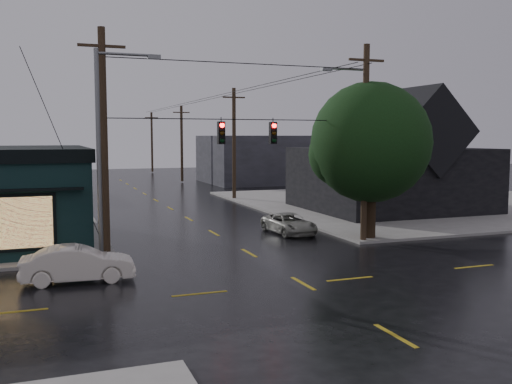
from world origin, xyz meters
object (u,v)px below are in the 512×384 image
object	(u,v)px
utility_pole_nw	(107,261)
utility_pole_ne	(363,242)
suv_silver	(289,224)
corner_tree	(370,143)
sedan_cream	(78,264)

from	to	relation	value
utility_pole_nw	utility_pole_ne	xyz separation A→B (m)	(13.00, 0.00, 0.00)
utility_pole_ne	suv_silver	distance (m)	4.61
corner_tree	suv_silver	distance (m)	6.49
corner_tree	utility_pole_nw	distance (m)	14.60
sedan_cream	suv_silver	distance (m)	13.82
utility_pole_nw	suv_silver	distance (m)	11.15
sedan_cream	utility_pole_ne	bearing A→B (deg)	-73.47
corner_tree	suv_silver	size ratio (longest dim) A/B	1.99
sedan_cream	corner_tree	bearing A→B (deg)	-72.17
utility_pole_ne	sedan_cream	xyz separation A→B (m)	(-14.39, -3.29, 0.69)
corner_tree	sedan_cream	xyz separation A→B (m)	(-15.03, -3.80, -4.49)
suv_silver	utility_pole_ne	bearing A→B (deg)	-60.33
utility_pole_nw	corner_tree	bearing A→B (deg)	2.13
utility_pole_nw	utility_pole_ne	size ratio (longest dim) A/B	1.00
sedan_cream	suv_silver	world-z (taller)	sedan_cream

